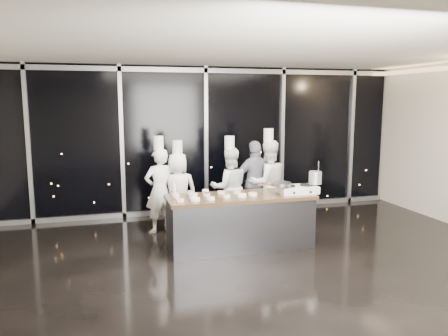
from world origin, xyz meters
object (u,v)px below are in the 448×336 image
object	(u,v)px
chef_far_left	(159,189)
chef_center	(229,187)
stove	(298,189)
guest	(256,183)
stock_pot	(315,178)
chef_left	(178,191)
demo_counter	(240,221)
chef_right	(268,182)
frying_pan	(281,184)

from	to	relation	value
chef_far_left	chef_center	xyz separation A→B (m)	(1.36, -0.02, -0.02)
stove	guest	xyz separation A→B (m)	(-0.27, 1.38, -0.12)
stock_pot	chef_left	world-z (taller)	chef_left
chef_far_left	guest	bearing A→B (deg)	164.93
chef_center	stock_pot	bearing A→B (deg)	134.53
demo_counter	chef_right	bearing A→B (deg)	51.00
demo_counter	stock_pot	size ratio (longest dim) A/B	11.32
guest	chef_left	bearing A→B (deg)	-4.09
guest	chef_far_left	bearing A→B (deg)	-3.04
stock_pot	guest	xyz separation A→B (m)	(-0.60, 1.37, -0.31)
chef_left	guest	world-z (taller)	chef_left
chef_left	chef_right	size ratio (longest dim) A/B	0.90
demo_counter	frying_pan	distance (m)	0.93
demo_counter	chef_center	xyz separation A→B (m)	(0.17, 1.23, 0.34)
frying_pan	stock_pot	bearing A→B (deg)	1.76
chef_far_left	guest	world-z (taller)	chef_far_left
stock_pot	chef_center	bearing A→B (deg)	131.48
chef_left	chef_center	world-z (taller)	chef_center
stove	stock_pot	size ratio (longest dim) A/B	3.04
chef_center	chef_right	world-z (taller)	chef_right
stove	guest	distance (m)	1.41
stove	stock_pot	xyz separation A→B (m)	(0.33, 0.00, 0.18)
chef_left	chef_far_left	bearing A→B (deg)	5.51
chef_left	stock_pot	bearing A→B (deg)	147.50
frying_pan	chef_center	distance (m)	1.44
demo_counter	chef_far_left	distance (m)	1.77
chef_left	chef_center	size ratio (longest dim) A/B	0.96
demo_counter	chef_left	distance (m)	1.57
stock_pot	chef_left	distance (m)	2.59
chef_far_left	chef_center	world-z (taller)	chef_far_left
stock_pot	chef_right	world-z (taller)	chef_right
stock_pot	chef_left	bearing A→B (deg)	147.65
chef_far_left	stove	bearing A→B (deg)	132.40
chef_far_left	chef_left	bearing A→B (deg)	169.50
stock_pot	chef_right	size ratio (longest dim) A/B	0.11
stock_pot	chef_center	size ratio (longest dim) A/B	0.12
stove	chef_left	size ratio (longest dim) A/B	0.38
chef_far_left	chef_left	size ratio (longest dim) A/B	1.05
demo_counter	stock_pot	world-z (taller)	stock_pot
stock_pot	chef_right	xyz separation A→B (m)	(-0.38, 1.25, -0.29)
frying_pan	chef_center	world-z (taller)	chef_center
chef_center	chef_right	bearing A→B (deg)	178.44
stove	chef_center	xyz separation A→B (m)	(-0.83, 1.32, -0.17)
frying_pan	chef_left	size ratio (longest dim) A/B	0.35
chef_center	chef_right	distance (m)	0.78
stove	chef_left	bearing A→B (deg)	145.07
chef_far_left	chef_left	world-z (taller)	chef_far_left
demo_counter	stock_pot	bearing A→B (deg)	-3.62
chef_far_left	chef_right	bearing A→B (deg)	161.55
demo_counter	guest	bearing A→B (deg)	60.40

